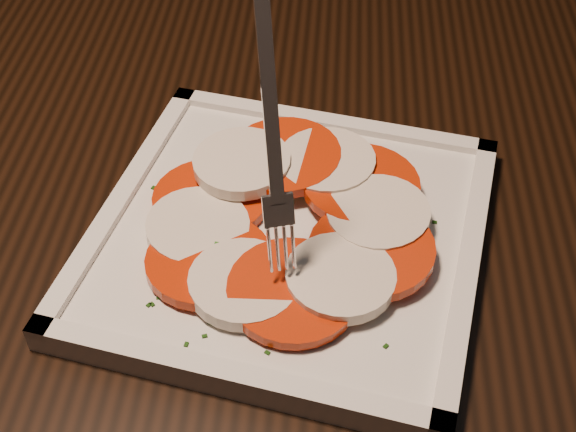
{
  "coord_description": "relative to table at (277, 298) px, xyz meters",
  "views": [
    {
      "loc": [
        0.28,
        -0.65,
        1.18
      ],
      "look_at": [
        0.21,
        -0.25,
        0.78
      ],
      "focal_mm": 50.0,
      "sensor_mm": 36.0,
      "label": 1
    }
  ],
  "objects": [
    {
      "name": "plate",
      "position": [
        0.01,
        -0.03,
        0.11
      ],
      "size": [
        0.3,
        0.3,
        0.01
      ],
      "primitive_type": "cube",
      "rotation": [
        0.0,
        0.0,
        -0.1
      ],
      "color": "silver",
      "rests_on": "table"
    },
    {
      "name": "caprese_salad",
      "position": [
        0.01,
        -0.03,
        0.12
      ],
      "size": [
        0.22,
        0.24,
        0.03
      ],
      "color": "#BC2004",
      "rests_on": "plate"
    },
    {
      "name": "table",
      "position": [
        0.0,
        0.0,
        0.0
      ],
      "size": [
        1.28,
        0.92,
        0.75
      ],
      "rotation": [
        0.0,
        0.0,
        0.1
      ],
      "color": "black",
      "rests_on": "ground"
    },
    {
      "name": "fork",
      "position": [
        0.01,
        -0.06,
        0.22
      ],
      "size": [
        0.04,
        0.06,
        0.17
      ],
      "primitive_type": null,
      "rotation": [
        0.0,
        0.0,
        0.39
      ],
      "color": "white",
      "rests_on": "caprese_salad"
    }
  ]
}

